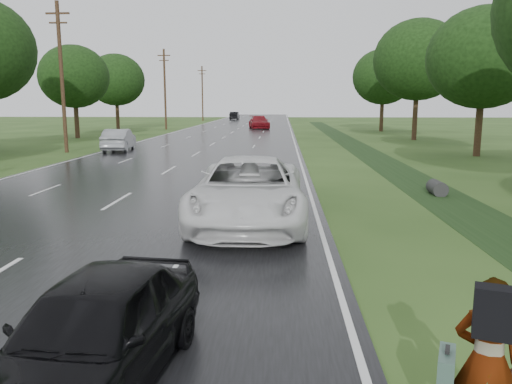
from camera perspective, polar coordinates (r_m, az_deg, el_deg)
The scene contains 19 objects.
road at distance 54.10m, azimuth -3.07°, elevation 6.60°, with size 14.00×180.00×0.04m, color black.
edge_stripe_east at distance 53.81m, azimuth 4.15°, elevation 6.59°, with size 0.12×180.00×0.01m, color silver.
edge_stripe_west at distance 55.22m, azimuth -10.09°, elevation 6.55°, with size 0.12×180.00×0.01m, color silver.
center_line at distance 54.10m, azimuth -3.07°, elevation 6.62°, with size 0.12×180.00×0.01m, color silver.
drainage_ditch at distance 28.22m, azimuth 14.88°, elevation 3.00°, with size 2.20×120.00×0.56m.
utility_pole_mid at distance 36.89m, azimuth -21.33°, elevation 12.30°, with size 1.60×0.26×10.00m.
utility_pole_far at distance 65.44m, azimuth -10.37°, elevation 11.60°, with size 1.60×0.26×10.00m.
utility_pole_distant at distance 94.89m, azimuth -6.15°, elevation 11.22°, with size 1.60×0.26×10.00m.
tree_east_c at distance 35.12m, azimuth 24.61°, elevation 13.76°, with size 7.00×7.00×9.29m.
tree_east_d at distance 48.39m, azimuth 18.05°, elevation 14.15°, with size 8.00×8.00×10.76m.
tree_east_f at distance 61.91m, azimuth 14.35°, elevation 12.63°, with size 7.20×7.20×9.62m.
tree_west_d at distance 51.74m, azimuth -20.10°, elevation 12.27°, with size 6.60×6.60×8.80m.
tree_west_f at distance 65.07m, azimuth -15.73°, elevation 12.23°, with size 7.00×7.00×9.29m.
pedestrian at distance 5.70m, azimuth 24.70°, elevation -16.88°, with size 0.85×0.87×1.75m.
white_pickup at distance 13.95m, azimuth -0.87°, elevation 0.10°, with size 3.06×6.63×1.84m, color silver.
dark_sedan at distance 6.40m, azimuth -17.95°, elevation -14.95°, with size 1.65×4.09×1.39m, color black.
silver_sedan at distance 36.58m, azimuth -15.40°, elevation 5.77°, with size 1.64×4.69×1.54m, color #979A9F.
far_car_red at distance 65.66m, azimuth 0.35°, elevation 7.99°, with size 2.34×5.76×1.67m, color maroon.
far_car_dark at distance 100.33m, azimuth -2.46°, elevation 8.70°, with size 1.62×4.64×1.53m, color black.
Camera 1 is at (5.69, -8.70, 3.40)m, focal length 35.00 mm.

